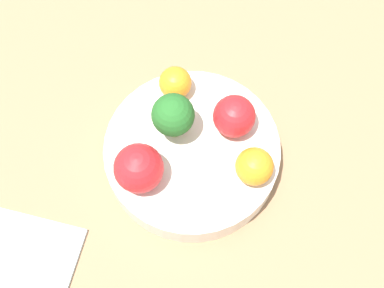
% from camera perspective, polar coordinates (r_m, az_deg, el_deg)
% --- Properties ---
extents(ground_plane, '(6.00, 6.00, 0.00)m').
position_cam_1_polar(ground_plane, '(0.70, -0.00, -2.29)').
color(ground_plane, gray).
extents(table_surface, '(1.20, 1.20, 0.02)m').
position_cam_1_polar(table_surface, '(0.70, -0.00, -1.99)').
color(table_surface, '#936D4C').
rests_on(table_surface, ground_plane).
extents(bowl, '(0.22, 0.22, 0.04)m').
position_cam_1_polar(bowl, '(0.67, -0.00, -1.04)').
color(bowl, silver).
rests_on(bowl, table_surface).
extents(broccoli, '(0.05, 0.05, 0.07)m').
position_cam_1_polar(broccoli, '(0.62, -2.03, 3.04)').
color(broccoli, '#8CB76B').
rests_on(broccoli, bowl).
extents(apple_red, '(0.05, 0.05, 0.05)m').
position_cam_1_polar(apple_red, '(0.64, 4.53, 2.97)').
color(apple_red, red).
rests_on(apple_red, bowl).
extents(apple_green, '(0.06, 0.06, 0.06)m').
position_cam_1_polar(apple_green, '(0.61, -5.70, -2.59)').
color(apple_green, red).
rests_on(apple_green, bowl).
extents(orange_front, '(0.04, 0.04, 0.04)m').
position_cam_1_polar(orange_front, '(0.62, 6.67, -2.38)').
color(orange_front, orange).
rests_on(orange_front, bowl).
extents(orange_back, '(0.04, 0.04, 0.04)m').
position_cam_1_polar(orange_back, '(0.67, -1.80, 6.54)').
color(orange_back, orange).
rests_on(orange_back, bowl).
extents(napkin, '(0.14, 0.13, 0.01)m').
position_cam_1_polar(napkin, '(0.68, -18.24, -12.28)').
color(napkin, silver).
rests_on(napkin, table_surface).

